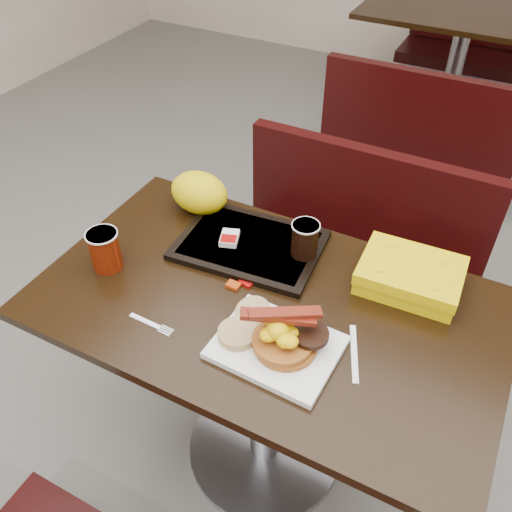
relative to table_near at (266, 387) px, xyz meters
The scene contains 23 objects.
floor 0.38m from the table_near, ahead, with size 6.00×7.00×0.01m, color slate.
table_near is the anchor object (origin of this frame).
bench_near_n 0.70m from the table_near, 90.00° to the left, with size 1.00×0.46×0.72m, color black, non-canonical shape.
table_far 2.60m from the table_near, 90.00° to the left, with size 1.20×0.70×0.75m, color black, non-canonical shape.
bench_far_s 1.90m from the table_near, 90.00° to the left, with size 1.00×0.46×0.72m, color black, non-canonical shape.
bench_far_n 3.30m from the table_near, 90.00° to the left, with size 1.00×0.46×0.72m, color black, non-canonical shape.
platter 0.41m from the table_near, 55.84° to the right, with size 0.29×0.22×0.02m, color white.
pancake_stack 0.44m from the table_near, 49.09° to the right, with size 0.15×0.15×0.03m, color #944918.
sausage_patty 0.47m from the table_near, 31.28° to the right, with size 0.09×0.09×0.01m, color black.
scrambled_eggs 0.48m from the table_near, 56.05° to the right, with size 0.09×0.08×0.05m, color #FFE705.
bacon_strips 0.50m from the table_near, 54.49° to the right, with size 0.17×0.08×0.01m, color #470E05, non-canonical shape.
muffin_bottom 0.43m from the table_near, 91.75° to the right, with size 0.09×0.09×0.02m, color tan.
muffin_top 0.42m from the table_near, 86.57° to the right, with size 0.09×0.09×0.02m, color tan.
coffee_cup_near 0.63m from the table_near, 169.79° to the right, with size 0.08×0.08×0.12m, color #8F2005.
fork 0.49m from the table_near, 139.72° to the right, with size 0.13×0.02×0.00m, color white, non-canonical shape.
knife 0.46m from the table_near, 12.92° to the right, with size 0.17×0.01×0.00m, color white.
condiment_syrup 0.39m from the table_near, behind, with size 0.04×0.03×0.01m, color #A32E06.
condiment_ketchup 0.39m from the table_near, 157.15° to the left, with size 0.04×0.03×0.01m, color #8C0504.
tray 0.44m from the table_near, 130.04° to the left, with size 0.40×0.29×0.02m, color black.
hashbrown_sleeve_left 0.47m from the table_near, 142.78° to the left, with size 0.05×0.07×0.02m, color silver.
coffee_cup_far 0.49m from the table_near, 85.57° to the left, with size 0.07×0.07×0.10m, color black.
clamshell 0.56m from the table_near, 36.45° to the left, with size 0.26×0.20×0.07m, color #DDBA03.
paper_bag 0.63m from the table_near, 144.51° to the left, with size 0.18×0.14×0.13m, color #E5C107.
Camera 1 is at (0.42, -0.88, 1.77)m, focal length 38.23 mm.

